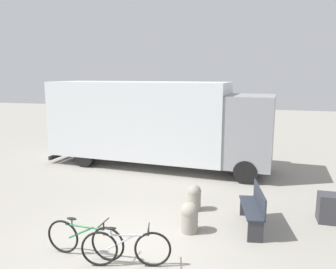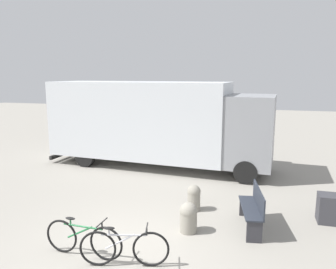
% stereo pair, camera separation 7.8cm
% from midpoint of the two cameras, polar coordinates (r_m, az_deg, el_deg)
% --- Properties ---
extents(ground_plane, '(60.00, 60.00, 0.00)m').
position_cam_midpoint_polar(ground_plane, '(7.45, -7.80, -18.90)').
color(ground_plane, gray).
extents(delivery_truck, '(8.94, 2.88, 3.36)m').
position_cam_midpoint_polar(delivery_truck, '(12.95, -2.43, 2.34)').
color(delivery_truck, silver).
rests_on(delivery_truck, ground).
extents(park_bench, '(0.64, 1.55, 0.99)m').
position_cam_midpoint_polar(park_bench, '(8.23, 14.55, -12.08)').
color(park_bench, '#282D38').
rests_on(park_bench, ground).
extents(bicycle_near, '(1.73, 0.44, 0.80)m').
position_cam_midpoint_polar(bicycle_near, '(7.12, -14.63, -17.20)').
color(bicycle_near, black).
rests_on(bicycle_near, ground).
extents(bicycle_middle, '(1.69, 0.56, 0.80)m').
position_cam_midpoint_polar(bicycle_middle, '(6.66, -7.70, -18.99)').
color(bicycle_middle, black).
rests_on(bicycle_middle, ground).
extents(bollard_near_bench, '(0.42, 0.42, 0.72)m').
position_cam_midpoint_polar(bollard_near_bench, '(7.88, 3.47, -14.07)').
color(bollard_near_bench, gray).
rests_on(bollard_near_bench, ground).
extents(bollard_far_bench, '(0.36, 0.36, 0.71)m').
position_cam_midpoint_polar(bollard_far_bench, '(9.05, 4.37, -10.75)').
color(bollard_far_bench, gray).
rests_on(bollard_far_bench, ground).
extents(utility_box, '(0.53, 0.50, 0.72)m').
position_cam_midpoint_polar(utility_box, '(9.26, 26.06, -11.44)').
color(utility_box, '#38383D').
rests_on(utility_box, ground).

